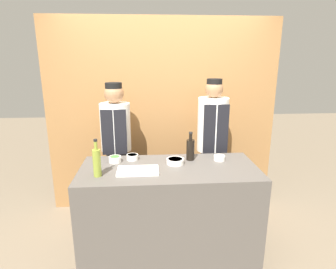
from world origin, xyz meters
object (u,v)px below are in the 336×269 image
sauce_bowl_purple (175,161)px  sauce_bowl_green (115,159)px  chef_right (212,146)px  chef_left (117,149)px  cutting_board (138,171)px  bottle_soy (190,149)px  sauce_bowl_brown (132,157)px  bottle_oil (97,162)px  sauce_bowl_orange (219,158)px

sauce_bowl_purple → sauce_bowl_green: bearing=171.5°
sauce_bowl_green → chef_right: 1.17m
sauce_bowl_green → chef_left: (-0.03, 0.48, -0.05)m
cutting_board → bottle_soy: 0.59m
chef_left → chef_right: size_ratio=0.98×
sauce_bowl_brown → bottle_oil: 0.49m
bottle_oil → chef_right: size_ratio=0.20×
sauce_bowl_orange → chef_left: bearing=154.9°
chef_right → sauce_bowl_green: bearing=-156.0°
cutting_board → chef_right: bearing=41.1°
sauce_bowl_green → chef_left: size_ratio=0.07×
sauce_bowl_green → cutting_board: size_ratio=0.32×
sauce_bowl_brown → bottle_oil: bottle_oil is taller
sauce_bowl_green → chef_right: (1.07, 0.48, -0.04)m
sauce_bowl_green → cutting_board: (0.23, -0.26, -0.02)m
sauce_bowl_brown → sauce_bowl_purple: sauce_bowl_brown is taller
sauce_bowl_purple → bottle_soy: size_ratio=0.59×
sauce_bowl_green → bottle_soy: 0.75m
sauce_bowl_orange → cutting_board: size_ratio=0.30×
chef_left → chef_right: (1.11, -0.00, 0.01)m
bottle_soy → sauce_bowl_brown: bearing=175.6°
chef_left → sauce_bowl_purple: bearing=-42.3°
bottle_soy → bottle_oil: bottle_oil is taller
sauce_bowl_green → bottle_soy: (0.74, 0.01, 0.08)m
bottle_soy → chef_left: bearing=149.3°
sauce_bowl_orange → chef_right: 0.50m
sauce_bowl_brown → sauce_bowl_green: bearing=-161.0°
sauce_bowl_green → chef_left: chef_left is taller
chef_left → sauce_bowl_green: bearing=-85.8°
sauce_bowl_brown → chef_right: 1.00m
bottle_oil → sauce_bowl_purple: bearing=19.0°
sauce_bowl_purple → chef_right: 0.75m
sauce_bowl_green → sauce_bowl_orange: 1.03m
bottle_soy → cutting_board: bearing=-152.2°
sauce_bowl_green → cutting_board: bearing=-48.3°
cutting_board → sauce_bowl_green: bearing=131.7°
cutting_board → chef_right: (0.84, 0.73, -0.02)m
sauce_bowl_brown → sauce_bowl_purple: 0.44m
sauce_bowl_brown → chef_left: chef_left is taller
chef_right → bottle_oil: bearing=-145.9°
sauce_bowl_green → cutting_board: 0.35m
chef_right → sauce_bowl_brown: bearing=-155.2°
sauce_bowl_purple → chef_right: (0.49, 0.56, -0.04)m
bottle_oil → chef_left: size_ratio=0.20×
sauce_bowl_brown → bottle_oil: bearing=-126.1°
cutting_board → bottle_soy: size_ratio=1.29×
sauce_bowl_purple → bottle_oil: bearing=-161.0°
chef_left → cutting_board: bearing=-70.2°
sauce_bowl_brown → bottle_soy: size_ratio=0.41×
sauce_bowl_orange → bottle_oil: 1.19m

